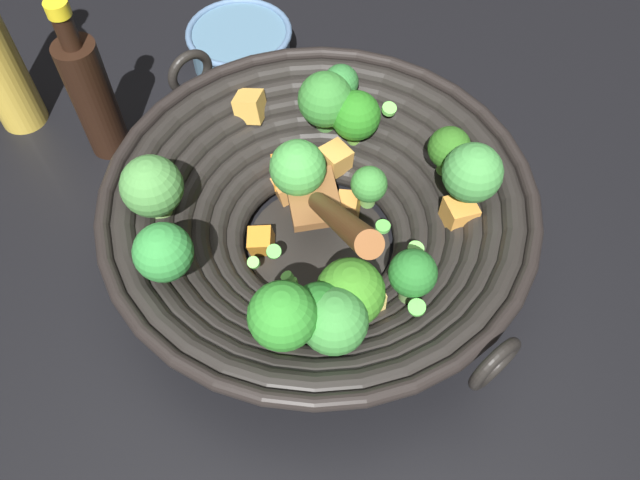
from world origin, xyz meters
name	(u,v)px	position (x,y,z in m)	size (l,w,h in m)	color
ground_plane	(319,249)	(0.00, 0.00, 0.00)	(4.00, 4.00, 0.00)	black
wok	(319,213)	(0.00, 0.00, 0.07)	(0.43, 0.41, 0.26)	black
soy_sauce_bottle	(92,95)	(0.22, 0.17, 0.08)	(0.04, 0.04, 0.19)	black
prep_bowl	(240,44)	(0.31, -0.01, 0.03)	(0.13, 0.13, 0.05)	slate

